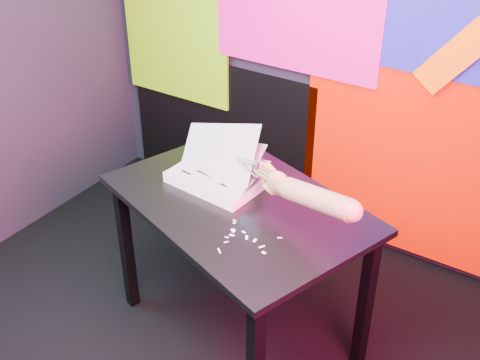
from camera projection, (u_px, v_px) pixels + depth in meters
The scene contains 7 objects.
room at pixel (142, 110), 1.85m from camera, with size 3.01×3.01×2.71m.
backdrop at pixel (348, 80), 3.07m from camera, with size 2.88×0.05×2.08m.
work_table at pixel (239, 221), 2.55m from camera, with size 1.26×1.03×0.75m.
printout_stack at pixel (218, 176), 2.61m from camera, with size 0.44×0.32×0.29m.
scissors at pixel (266, 176), 2.39m from camera, with size 0.22×0.07×0.13m.
hand_forearm at pixel (311, 196), 2.22m from camera, with size 0.48×0.18×0.16m.
paper_clippings at pixel (242, 236), 2.29m from camera, with size 0.22×0.21×0.00m.
Camera 1 is at (1.17, -1.24, 2.14)m, focal length 45.00 mm.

